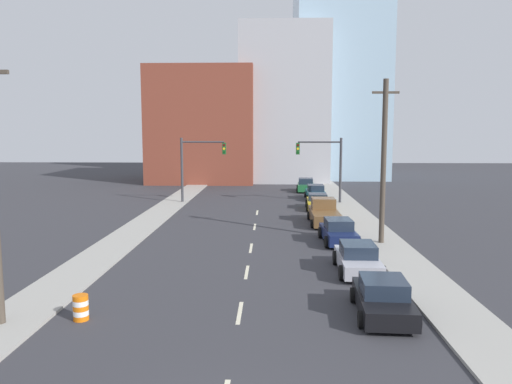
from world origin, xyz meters
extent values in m
cube|color=#9E9B93|center=(-8.25, 45.38, 0.06)|extent=(2.58, 90.76, 0.12)
cube|color=#9E9B93|center=(8.25, 45.38, 0.06)|extent=(2.58, 90.76, 0.12)
cube|color=beige|center=(0.00, 8.41, 0.00)|extent=(0.16, 2.40, 0.01)
cube|color=beige|center=(0.00, 13.96, 0.00)|extent=(0.16, 2.40, 0.01)
cube|color=beige|center=(0.00, 19.06, 0.00)|extent=(0.16, 2.40, 0.01)
cube|color=beige|center=(0.00, 25.73, 0.00)|extent=(0.16, 2.40, 0.01)
cube|color=beige|center=(0.00, 32.10, 0.00)|extent=(0.16, 2.40, 0.01)
cube|color=brown|center=(-8.15, 60.94, 7.67)|extent=(14.00, 16.00, 15.35)
cube|color=#A8A8AD|center=(2.92, 64.94, 10.54)|extent=(12.00, 20.00, 21.08)
cube|color=#99B7CC|center=(11.31, 68.94, 19.46)|extent=(13.00, 20.00, 38.93)
cylinder|color=#38383D|center=(-7.42, 37.71, 3.15)|extent=(0.24, 0.24, 6.30)
cylinder|color=#38383D|center=(-5.37, 37.71, 5.90)|extent=(4.10, 0.16, 0.16)
cube|color=#194C1E|center=(-3.32, 37.71, 5.27)|extent=(0.34, 0.32, 1.10)
cylinder|color=#4C0C0C|center=(-3.32, 37.54, 5.61)|extent=(0.22, 0.04, 0.22)
cylinder|color=yellow|center=(-3.32, 37.54, 5.27)|extent=(0.22, 0.04, 0.22)
cylinder|color=#0C3F14|center=(-3.32, 37.54, 4.93)|extent=(0.22, 0.04, 0.22)
cylinder|color=#38383D|center=(7.82, 37.71, 3.15)|extent=(0.24, 0.24, 6.30)
cylinder|color=#38383D|center=(5.77, 37.71, 5.90)|extent=(4.10, 0.16, 0.16)
cube|color=#194C1E|center=(3.72, 37.71, 5.27)|extent=(0.34, 0.32, 1.10)
cylinder|color=#4C0C0C|center=(3.72, 37.54, 5.61)|extent=(0.22, 0.04, 0.22)
cylinder|color=yellow|center=(3.72, 37.54, 5.27)|extent=(0.22, 0.04, 0.22)
cylinder|color=#0C3F14|center=(3.72, 37.54, 4.93)|extent=(0.22, 0.04, 0.22)
cylinder|color=#473D33|center=(7.98, 20.31, 5.01)|extent=(0.32, 0.32, 10.01)
cube|color=#473D33|center=(7.98, 20.31, 9.21)|extent=(1.60, 0.14, 0.14)
cylinder|color=orange|center=(-5.80, 7.48, 0.10)|extent=(0.56, 0.56, 0.19)
cylinder|color=white|center=(-5.80, 7.48, 0.29)|extent=(0.56, 0.56, 0.19)
cylinder|color=orange|center=(-5.80, 7.48, 0.47)|extent=(0.56, 0.56, 0.19)
cylinder|color=white|center=(-5.80, 7.48, 0.67)|extent=(0.56, 0.56, 0.19)
cylinder|color=orange|center=(-5.80, 7.48, 0.85)|extent=(0.56, 0.56, 0.19)
cube|color=black|center=(5.44, 8.35, 0.50)|extent=(2.11, 4.42, 0.66)
cube|color=#1E2838|center=(5.44, 8.35, 1.12)|extent=(1.75, 2.04, 0.60)
cylinder|color=black|center=(4.55, 9.74, 0.30)|extent=(0.25, 0.62, 0.61)
cylinder|color=black|center=(6.48, 9.63, 0.30)|extent=(0.25, 0.62, 0.61)
cylinder|color=black|center=(4.40, 7.07, 0.30)|extent=(0.25, 0.62, 0.61)
cylinder|color=black|center=(6.33, 6.96, 0.30)|extent=(0.25, 0.62, 0.61)
cube|color=#B2B2BC|center=(5.48, 14.14, 0.52)|extent=(1.93, 4.60, 0.65)
cube|color=#1E2838|center=(5.48, 14.14, 1.15)|extent=(1.66, 2.09, 0.61)
cylinder|color=black|center=(4.55, 15.57, 0.36)|extent=(0.23, 0.72, 0.72)
cylinder|color=black|center=(6.46, 15.54, 0.36)|extent=(0.23, 0.72, 0.72)
cylinder|color=black|center=(4.50, 12.74, 0.36)|extent=(0.23, 0.72, 0.72)
cylinder|color=black|center=(6.41, 12.71, 0.36)|extent=(0.23, 0.72, 0.72)
cube|color=#141E47|center=(5.39, 20.67, 0.54)|extent=(1.98, 4.50, 0.68)
cube|color=#1E2838|center=(5.39, 20.67, 1.19)|extent=(1.66, 2.06, 0.63)
cylinder|color=black|center=(4.41, 22.00, 0.36)|extent=(0.25, 0.73, 0.72)
cylinder|color=black|center=(6.27, 22.08, 0.36)|extent=(0.25, 0.73, 0.72)
cylinder|color=black|center=(4.52, 19.26, 0.36)|extent=(0.25, 0.73, 0.72)
cylinder|color=black|center=(6.38, 19.34, 0.36)|extent=(0.25, 0.73, 0.72)
cube|color=brown|center=(5.20, 27.13, 0.59)|extent=(2.02, 5.64, 0.84)
cube|color=brown|center=(5.20, 27.97, 1.43)|extent=(1.77, 1.70, 0.83)
cylinder|color=black|center=(4.16, 28.88, 0.32)|extent=(0.22, 0.63, 0.63)
cylinder|color=black|center=(6.24, 28.87, 0.32)|extent=(0.22, 0.63, 0.63)
cylinder|color=black|center=(4.16, 25.38, 0.32)|extent=(0.22, 0.63, 0.63)
cylinder|color=black|center=(6.23, 25.38, 0.32)|extent=(0.22, 0.63, 0.63)
cube|color=gold|center=(5.35, 34.28, 0.49)|extent=(2.00, 4.42, 0.63)
cube|color=#1E2838|center=(5.35, 34.28, 1.10)|extent=(1.68, 2.02, 0.59)
cylinder|color=black|center=(4.47, 35.66, 0.33)|extent=(0.25, 0.66, 0.65)
cylinder|color=black|center=(6.35, 35.58, 0.33)|extent=(0.25, 0.66, 0.65)
cylinder|color=black|center=(4.35, 32.97, 0.33)|extent=(0.25, 0.66, 0.65)
cylinder|color=black|center=(6.23, 32.89, 0.33)|extent=(0.25, 0.66, 0.65)
cube|color=#196B75|center=(5.74, 40.79, 0.52)|extent=(1.82, 4.47, 0.70)
cube|color=#1E2838|center=(5.74, 40.79, 1.18)|extent=(1.59, 2.01, 0.63)
cylinder|color=black|center=(4.80, 42.17, 0.31)|extent=(0.22, 0.61, 0.61)
cylinder|color=black|center=(6.67, 42.18, 0.31)|extent=(0.22, 0.61, 0.61)
cylinder|color=black|center=(4.81, 39.40, 0.31)|extent=(0.22, 0.61, 0.61)
cylinder|color=black|center=(6.68, 39.41, 0.31)|extent=(0.22, 0.61, 0.61)
cube|color=#1E6033|center=(5.17, 47.26, 0.53)|extent=(2.05, 4.31, 0.72)
cube|color=#1E2838|center=(5.17, 47.26, 1.22)|extent=(1.70, 1.98, 0.65)
cylinder|color=black|center=(4.31, 48.62, 0.31)|extent=(0.26, 0.64, 0.63)
cylinder|color=black|center=(6.19, 48.51, 0.31)|extent=(0.26, 0.64, 0.63)
cylinder|color=black|center=(4.16, 46.01, 0.31)|extent=(0.26, 0.64, 0.63)
cylinder|color=black|center=(6.04, 45.90, 0.31)|extent=(0.26, 0.64, 0.63)
camera|label=1|loc=(1.19, -10.00, 6.93)|focal=35.00mm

